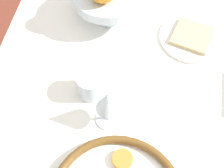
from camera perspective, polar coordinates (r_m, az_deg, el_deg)
dining_table at (r=1.18m, az=4.58°, el=-10.48°), size 1.43×0.90×0.72m
wine_glass at (r=0.74m, az=-0.78°, el=-3.40°), size 0.06×0.06×0.13m
bread_plate at (r=0.99m, az=14.41°, el=8.27°), size 0.20×0.20×0.02m
cup_mid at (r=0.83m, az=-3.91°, el=-0.12°), size 0.07×0.07×0.07m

